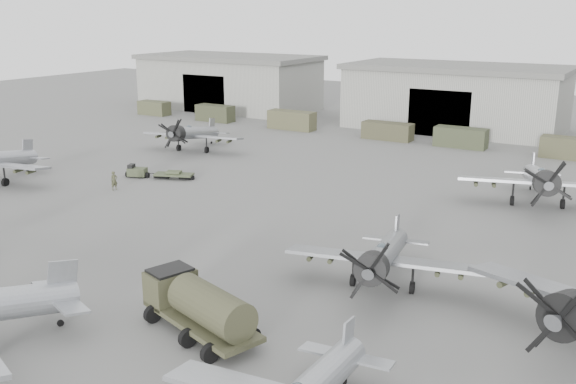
% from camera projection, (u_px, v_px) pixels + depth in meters
% --- Properties ---
extents(ground, '(220.00, 220.00, 0.00)m').
position_uv_depth(ground, '(132.00, 289.00, 37.32)').
color(ground, '#5F5F5C').
rests_on(ground, ground).
extents(hangar_left, '(29.00, 14.80, 8.70)m').
position_uv_depth(hangar_left, '(229.00, 82.00, 106.08)').
color(hangar_left, '#9A9A90').
rests_on(hangar_left, ground).
extents(hangar_center, '(29.00, 14.80, 8.70)m').
position_uv_depth(hangar_center, '(456.00, 97.00, 87.25)').
color(hangar_center, '#9A9A90').
rests_on(hangar_center, ground).
extents(support_truck_0, '(5.10, 2.20, 2.12)m').
position_uv_depth(support_truck_0, '(154.00, 108.00, 100.01)').
color(support_truck_0, '#44462E').
rests_on(support_truck_0, ground).
extents(support_truck_1, '(5.79, 2.20, 2.37)m').
position_uv_depth(support_truck_1, '(215.00, 113.00, 94.09)').
color(support_truck_1, '#353825').
rests_on(support_truck_1, ground).
extents(support_truck_2, '(6.65, 2.20, 2.53)m').
position_uv_depth(support_truck_2, '(292.00, 120.00, 87.57)').
color(support_truck_2, '#4A4930').
rests_on(support_truck_2, ground).
extents(support_truck_3, '(6.35, 2.20, 2.16)m').
position_uv_depth(support_truck_3, '(387.00, 131.00, 80.67)').
color(support_truck_3, '#3F3E29').
rests_on(support_truck_3, ground).
extents(support_truck_4, '(6.11, 2.20, 2.35)m').
position_uv_depth(support_truck_4, '(461.00, 137.00, 76.03)').
color(support_truck_4, '#363C27').
rests_on(support_truck_4, ground).
extents(support_truck_5, '(6.09, 2.20, 2.35)m').
position_uv_depth(support_truck_5, '(570.00, 148.00, 70.05)').
color(support_truck_5, '#44432C').
rests_on(support_truck_5, ground).
extents(aircraft_mid_2, '(11.56, 10.41, 4.59)m').
position_uv_depth(aircraft_mid_2, '(383.00, 256.00, 36.70)').
color(aircraft_mid_2, gray).
rests_on(aircraft_mid_2, ground).
extents(aircraft_far_0, '(12.02, 10.82, 4.77)m').
position_uv_depth(aircraft_far_0, '(191.00, 133.00, 73.19)').
color(aircraft_far_0, gray).
rests_on(aircraft_far_0, ground).
extents(aircraft_far_1, '(13.08, 11.77, 5.22)m').
position_uv_depth(aircraft_far_1, '(540.00, 179.00, 52.37)').
color(aircraft_far_1, '#A0A2A9').
rests_on(aircraft_far_1, ground).
extents(fuel_tanker, '(7.73, 4.56, 2.83)m').
position_uv_depth(fuel_tanker, '(199.00, 304.00, 31.79)').
color(fuel_tanker, '#3D3D28').
rests_on(fuel_tanker, ground).
extents(tug_trailer, '(6.47, 3.47, 1.30)m').
position_uv_depth(tug_trailer, '(151.00, 173.00, 62.20)').
color(tug_trailer, '#3C442C').
rests_on(tug_trailer, ground).
extents(ground_crew, '(0.61, 0.74, 1.73)m').
position_uv_depth(ground_crew, '(114.00, 181.00, 57.85)').
color(ground_crew, '#43442C').
rests_on(ground_crew, ground).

